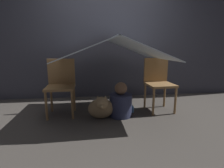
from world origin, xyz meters
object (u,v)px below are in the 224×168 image
at_px(chair_right, 158,81).
at_px(person_front, 121,103).
at_px(dog, 101,107).
at_px(chair_left, 61,84).

bearing_deg(chair_right, person_front, -165.04).
xyz_separation_m(chair_right, person_front, (-0.68, -0.22, -0.28)).
height_order(chair_right, person_front, chair_right).
bearing_deg(person_front, dog, -163.04).
xyz_separation_m(chair_left, chair_right, (1.60, -0.00, 0.00)).
xyz_separation_m(person_front, dog, (-0.31, -0.09, -0.03)).
height_order(chair_left, person_front, chair_left).
bearing_deg(dog, person_front, 16.96).
bearing_deg(dog, chair_right, 17.77).
height_order(chair_right, dog, chair_right).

